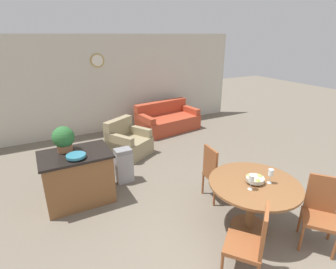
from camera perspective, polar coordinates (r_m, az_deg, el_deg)
The scene contains 14 objects.
wall_back at distance 7.76m, azimuth -12.21°, elevation 10.62°, with size 8.00×0.09×2.70m.
dining_table at distance 3.95m, azimuth 18.05°, elevation -12.11°, with size 1.26×1.26×0.77m.
dining_chair_near_left at distance 3.30m, azimuth 17.75°, elevation -21.25°, with size 0.59×0.59×0.97m.
dining_chair_near_right at distance 4.13m, azimuth 30.27°, elevation -13.95°, with size 0.59×0.59×0.97m.
dining_chair_far_side at distance 4.53m, azimuth 10.23°, elevation -7.98°, with size 0.46×0.46×0.97m.
fruit_bowl at distance 3.84m, azimuth 18.45°, elevation -9.19°, with size 0.25×0.25×0.10m.
wine_glass_left at distance 3.62m, azimuth 17.70°, elevation -9.21°, with size 0.07×0.07×0.21m.
wine_glass_right at distance 3.85m, azimuth 21.48°, elevation -7.80°, with size 0.07×0.07×0.21m.
kitchen_island at distance 4.70m, azimuth -19.02°, elevation -8.75°, with size 1.12×0.79×0.88m.
teal_bowl at distance 4.31m, azimuth -19.40°, elevation -4.43°, with size 0.30×0.30×0.06m.
potted_plant at distance 4.58m, azimuth -21.80°, elevation -0.79°, with size 0.35×0.35×0.42m.
trash_bin at distance 5.12m, azimuth -9.61°, elevation -6.65°, with size 0.32×0.24×0.68m.
couch at distance 7.80m, azimuth -0.17°, elevation 3.03°, with size 1.87×1.18×0.80m.
armchair at distance 6.26m, azimuth -8.68°, elevation -1.82°, with size 1.10×1.11×0.83m.
Camera 1 is at (-2.07, -1.45, 2.68)m, focal length 28.00 mm.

